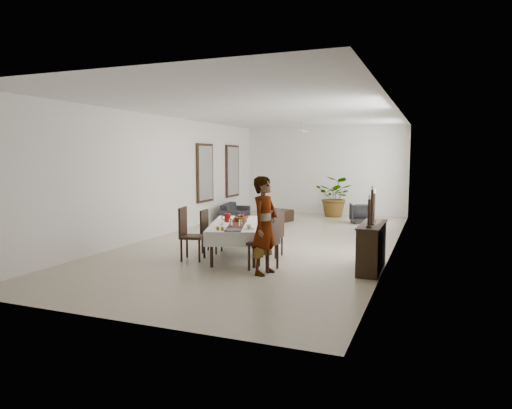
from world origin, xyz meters
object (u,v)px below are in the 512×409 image
Objects in this scene: woman at (265,225)px; sofa at (235,211)px; red_pitcher at (228,218)px; dining_table_top at (238,225)px; sideboard_body at (372,248)px.

woman is 0.96× the size of sofa.
dining_table_top is at bearing -12.37° from red_pitcher.
sofa is (-2.13, 5.17, -0.53)m from red_pitcher.
sofa is at bearing 112.38° from red_pitcher.
sofa is at bearing 133.77° from sideboard_body.
red_pitcher is 5.62m from sofa.
woman is at bearing -163.36° from sofa.
woman is at bearing -67.36° from dining_table_top.
sideboard_body is at bearing -147.81° from sofa.
red_pitcher is 1.85m from woman.
red_pitcher is at bearing 174.77° from sideboard_body.
sideboard_body reaches higher than sofa.
sideboard_body is (2.83, -0.23, -0.25)m from dining_table_top.
red_pitcher is 3.13m from sideboard_body.
sideboard_body is at bearing -50.20° from woman.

